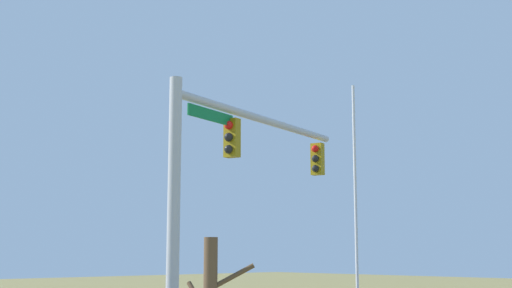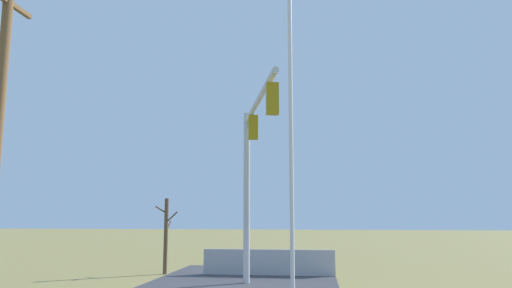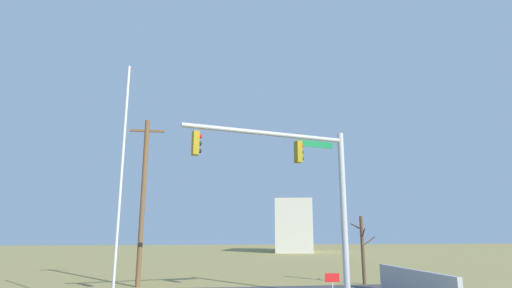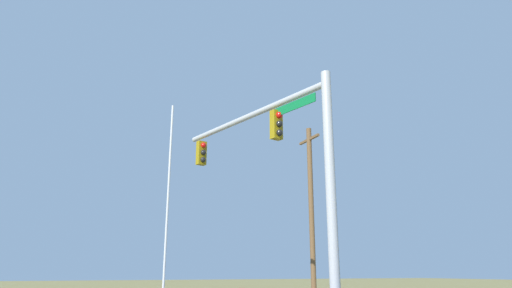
# 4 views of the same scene
# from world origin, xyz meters

# --- Properties ---
(sidewalk_corner) EXTENTS (6.00, 6.00, 0.01)m
(sidewalk_corner) POSITION_xyz_m (4.29, -0.20, 0.00)
(sidewalk_corner) COLOR #B7B5AD
(sidewalk_corner) RESTS_ON ground_plane
(retaining_fence) EXTENTS (0.20, 6.27, 1.20)m
(retaining_fence) POSITION_xyz_m (6.04, -0.86, 0.60)
(retaining_fence) COLOR #A8A8AD
(retaining_fence) RESTS_ON ground_plane
(signal_mast) EXTENTS (7.39, 2.10, 7.27)m
(signal_mast) POSITION_xyz_m (1.40, -0.68, 5.09)
(signal_mast) COLOR #B2B5BA
(signal_mast) RESTS_ON ground_plane
(flagpole) EXTENTS (0.10, 0.10, 9.05)m
(flagpole) POSITION_xyz_m (-5.98, -2.57, 4.52)
(flagpole) COLOR silver
(flagpole) RESTS_ON ground_plane
(bare_tree) EXTENTS (1.27, 1.02, 3.64)m
(bare_tree) POSITION_xyz_m (5.89, 4.17, 1.88)
(bare_tree) COLOR brown
(bare_tree) RESTS_ON ground_plane
(open_sign) EXTENTS (0.56, 0.04, 1.22)m
(open_sign) POSITION_xyz_m (1.98, -2.20, 0.91)
(open_sign) COLOR silver
(open_sign) RESTS_ON ground_plane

